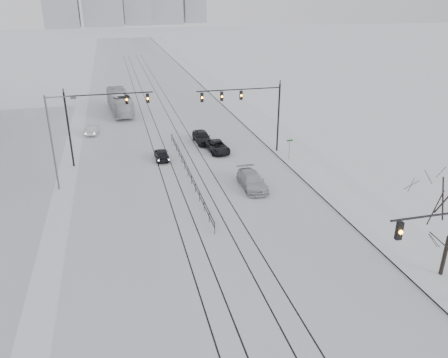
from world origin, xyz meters
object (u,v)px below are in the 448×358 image
sedan_nb_front (217,147)px  box_truck (120,102)px  sedan_sb_inner (162,154)px  sedan_nb_far (202,137)px  sedan_sb_outer (93,130)px  sedan_nb_right (252,181)px

sedan_nb_front → box_truck: size_ratio=0.39×
sedan_nb_front → box_truck: box_truck is taller
sedan_sb_inner → sedan_nb_far: (5.62, 4.77, 0.14)m
box_truck → sedan_sb_inner: bearing=94.2°
sedan_nb_front → sedan_nb_far: 3.92m
sedan_sb_inner → sedan_sb_outer: bearing=-56.7°
sedan_sb_outer → box_truck: bearing=-102.1°
sedan_sb_outer → box_truck: 11.64m
sedan_nb_far → box_truck: size_ratio=0.38×
sedan_sb_inner → sedan_sb_outer: (-7.74, 12.03, -0.02)m
sedan_nb_far → box_truck: (-9.40, 18.16, 0.90)m
sedan_sb_inner → sedan_nb_right: sedan_nb_right is taller
sedan_sb_inner → box_truck: (-3.79, 22.93, 1.04)m
box_truck → sedan_sb_outer: bearing=64.9°
sedan_sb_outer → sedan_nb_right: size_ratio=0.72×
sedan_sb_inner → sedan_nb_far: bearing=-139.2°
sedan_sb_outer → sedan_nb_right: (15.20, -22.02, 0.13)m
sedan_sb_inner → sedan_sb_outer: sedan_sb_inner is taller
sedan_nb_front → sedan_sb_outer: bearing=137.7°
sedan_sb_inner → box_truck: box_truck is taller
sedan_sb_inner → box_truck: 23.26m
sedan_nb_right → sedan_nb_front: bearing=94.5°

